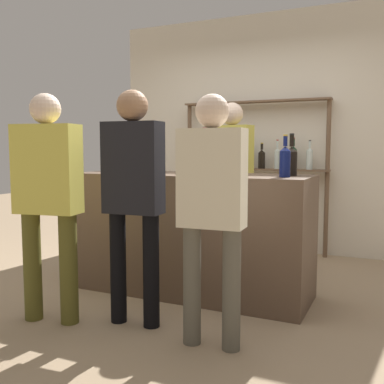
{
  "coord_description": "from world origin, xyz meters",
  "views": [
    {
      "loc": [
        1.57,
        -3.39,
        1.23
      ],
      "look_at": [
        0.0,
        0.0,
        0.86
      ],
      "focal_mm": 42.0,
      "sensor_mm": 36.0,
      "label": 1
    }
  ],
  "objects_px": {
    "counter_bottle_3": "(145,157)",
    "counter_bottle_2": "(205,156)",
    "counter_bottle_1": "(291,160)",
    "customer_right": "(212,201)",
    "customer_center": "(133,188)",
    "customer_left": "(48,191)",
    "wine_glass": "(115,159)",
    "counter_bottle_0": "(285,161)",
    "ice_bucket": "(228,161)",
    "cork_jar": "(204,166)",
    "counter_bottle_4": "(143,157)",
    "server_behind_counter": "(231,172)",
    "counter_bottle_5": "(158,156)"
  },
  "relations": [
    {
      "from": "counter_bottle_0",
      "to": "counter_bottle_5",
      "type": "xyz_separation_m",
      "value": [
        -1.22,
        0.28,
        0.02
      ]
    },
    {
      "from": "counter_bottle_3",
      "to": "cork_jar",
      "type": "distance_m",
      "value": 0.5
    },
    {
      "from": "counter_bottle_5",
      "to": "customer_center",
      "type": "distance_m",
      "value": 1.06
    },
    {
      "from": "counter_bottle_4",
      "to": "cork_jar",
      "type": "height_order",
      "value": "counter_bottle_4"
    },
    {
      "from": "wine_glass",
      "to": "ice_bucket",
      "type": "bearing_deg",
      "value": 10.05
    },
    {
      "from": "counter_bottle_2",
      "to": "customer_left",
      "type": "distance_m",
      "value": 1.24
    },
    {
      "from": "customer_center",
      "to": "ice_bucket",
      "type": "bearing_deg",
      "value": -33.01
    },
    {
      "from": "ice_bucket",
      "to": "wine_glass",
      "type": "bearing_deg",
      "value": -169.95
    },
    {
      "from": "counter_bottle_5",
      "to": "ice_bucket",
      "type": "relative_size",
      "value": 1.54
    },
    {
      "from": "customer_right",
      "to": "counter_bottle_2",
      "type": "bearing_deg",
      "value": 22.09
    },
    {
      "from": "server_behind_counter",
      "to": "customer_right",
      "type": "xyz_separation_m",
      "value": [
        0.47,
        -1.64,
        -0.08
      ]
    },
    {
      "from": "wine_glass",
      "to": "cork_jar",
      "type": "height_order",
      "value": "wine_glass"
    },
    {
      "from": "counter_bottle_1",
      "to": "customer_center",
      "type": "bearing_deg",
      "value": -133.85
    },
    {
      "from": "counter_bottle_2",
      "to": "customer_right",
      "type": "xyz_separation_m",
      "value": [
        0.41,
        -0.84,
        -0.25
      ]
    },
    {
      "from": "counter_bottle_1",
      "to": "counter_bottle_2",
      "type": "height_order",
      "value": "counter_bottle_2"
    },
    {
      "from": "customer_center",
      "to": "customer_left",
      "type": "relative_size",
      "value": 1.01
    },
    {
      "from": "wine_glass",
      "to": "ice_bucket",
      "type": "height_order",
      "value": "ice_bucket"
    },
    {
      "from": "counter_bottle_1",
      "to": "wine_glass",
      "type": "bearing_deg",
      "value": -166.7
    },
    {
      "from": "wine_glass",
      "to": "cork_jar",
      "type": "xyz_separation_m",
      "value": [
        0.68,
        0.31,
        -0.06
      ]
    },
    {
      "from": "counter_bottle_4",
      "to": "wine_glass",
      "type": "xyz_separation_m",
      "value": [
        -0.05,
        -0.36,
        -0.01
      ]
    },
    {
      "from": "wine_glass",
      "to": "customer_center",
      "type": "bearing_deg",
      "value": -46.73
    },
    {
      "from": "counter_bottle_2",
      "to": "customer_left",
      "type": "relative_size",
      "value": 0.24
    },
    {
      "from": "server_behind_counter",
      "to": "customer_right",
      "type": "height_order",
      "value": "server_behind_counter"
    },
    {
      "from": "server_behind_counter",
      "to": "counter_bottle_5",
      "type": "bearing_deg",
      "value": -33.47
    },
    {
      "from": "server_behind_counter",
      "to": "customer_left",
      "type": "distance_m",
      "value": 1.88
    },
    {
      "from": "counter_bottle_5",
      "to": "customer_right",
      "type": "height_order",
      "value": "customer_right"
    },
    {
      "from": "counter_bottle_2",
      "to": "counter_bottle_3",
      "type": "relative_size",
      "value": 1.05
    },
    {
      "from": "counter_bottle_5",
      "to": "counter_bottle_2",
      "type": "bearing_deg",
      "value": -23.9
    },
    {
      "from": "counter_bottle_1",
      "to": "customer_right",
      "type": "bearing_deg",
      "value": -104.0
    },
    {
      "from": "counter_bottle_0",
      "to": "customer_right",
      "type": "xyz_separation_m",
      "value": [
        -0.25,
        -0.81,
        -0.22
      ]
    },
    {
      "from": "counter_bottle_0",
      "to": "counter_bottle_4",
      "type": "distance_m",
      "value": 1.38
    },
    {
      "from": "ice_bucket",
      "to": "cork_jar",
      "type": "height_order",
      "value": "ice_bucket"
    },
    {
      "from": "customer_right",
      "to": "customer_center",
      "type": "bearing_deg",
      "value": 76.57
    },
    {
      "from": "counter_bottle_2",
      "to": "wine_glass",
      "type": "height_order",
      "value": "counter_bottle_2"
    },
    {
      "from": "customer_center",
      "to": "customer_right",
      "type": "xyz_separation_m",
      "value": [
        0.62,
        -0.1,
        -0.05
      ]
    },
    {
      "from": "counter_bottle_2",
      "to": "counter_bottle_5",
      "type": "height_order",
      "value": "counter_bottle_2"
    },
    {
      "from": "counter_bottle_2",
      "to": "customer_left",
      "type": "bearing_deg",
      "value": -129.97
    },
    {
      "from": "ice_bucket",
      "to": "customer_right",
      "type": "distance_m",
      "value": 0.9
    },
    {
      "from": "wine_glass",
      "to": "customer_left",
      "type": "distance_m",
      "value": 0.8
    },
    {
      "from": "counter_bottle_1",
      "to": "counter_bottle_2",
      "type": "bearing_deg",
      "value": -165.06
    },
    {
      "from": "counter_bottle_3",
      "to": "cork_jar",
      "type": "bearing_deg",
      "value": 35.28
    },
    {
      "from": "counter_bottle_4",
      "to": "counter_bottle_2",
      "type": "bearing_deg",
      "value": -16.31
    },
    {
      "from": "cork_jar",
      "to": "counter_bottle_2",
      "type": "bearing_deg",
      "value": -64.47
    },
    {
      "from": "counter_bottle_0",
      "to": "wine_glass",
      "type": "relative_size",
      "value": 1.93
    },
    {
      "from": "server_behind_counter",
      "to": "customer_right",
      "type": "relative_size",
      "value": 1.07
    },
    {
      "from": "ice_bucket",
      "to": "customer_left",
      "type": "height_order",
      "value": "customer_left"
    },
    {
      "from": "ice_bucket",
      "to": "customer_center",
      "type": "distance_m",
      "value": 0.86
    },
    {
      "from": "customer_center",
      "to": "cork_jar",
      "type": "bearing_deg",
      "value": -13.33
    },
    {
      "from": "server_behind_counter",
      "to": "counter_bottle_2",
      "type": "bearing_deg",
      "value": 13.15
    },
    {
      "from": "counter_bottle_3",
      "to": "counter_bottle_2",
      "type": "bearing_deg",
      "value": 16.16
    }
  ]
}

